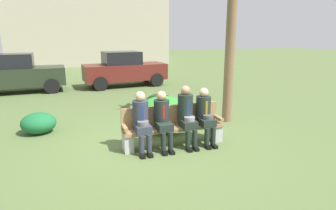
% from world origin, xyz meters
% --- Properties ---
extents(ground_plane, '(80.00, 80.00, 0.00)m').
position_xyz_m(ground_plane, '(0.00, 0.00, 0.00)').
color(ground_plane, '#536737').
extents(park_bench, '(2.30, 0.44, 0.90)m').
position_xyz_m(park_bench, '(0.34, -0.18, 0.44)').
color(park_bench, '#99754C').
rests_on(park_bench, ground).
extents(seated_man_leftmost, '(0.34, 0.72, 1.29)m').
position_xyz_m(seated_man_leftmost, '(-0.41, -0.31, 0.72)').
color(seated_man_leftmost, '#2D3342').
rests_on(seated_man_leftmost, ground).
extents(seated_man_centerleft, '(0.34, 0.72, 1.27)m').
position_xyz_m(seated_man_centerleft, '(0.06, -0.31, 0.71)').
color(seated_man_centerleft, '#1E2823').
rests_on(seated_man_centerleft, ground).
extents(seated_man_centerright, '(0.34, 0.72, 1.36)m').
position_xyz_m(seated_man_centerright, '(0.62, -0.31, 0.75)').
color(seated_man_centerright, '#1E2823').
rests_on(seated_man_centerright, ground).
extents(seated_man_rightmost, '(0.34, 0.72, 1.28)m').
position_xyz_m(seated_man_rightmost, '(1.08, -0.32, 0.71)').
color(seated_man_rightmost, '#1E2823').
rests_on(seated_man_rightmost, ground).
extents(shrub_near_bench, '(0.93, 0.85, 0.58)m').
position_xyz_m(shrub_near_bench, '(0.89, 2.72, 0.29)').
color(shrub_near_bench, '#2C5223').
rests_on(shrub_near_bench, ground).
extents(shrub_mid_lawn, '(0.86, 0.79, 0.54)m').
position_xyz_m(shrub_mid_lawn, '(-2.64, 1.63, 0.27)').
color(shrub_mid_lawn, '#1C6435').
rests_on(shrub_mid_lawn, ground).
extents(shrub_far_lawn, '(1.43, 1.31, 0.89)m').
position_xyz_m(shrub_far_lawn, '(0.45, 0.90, 0.45)').
color(shrub_far_lawn, '#2B7B2A').
rests_on(shrub_far_lawn, ground).
extents(parked_car_near, '(3.98, 1.88, 1.68)m').
position_xyz_m(parked_car_near, '(-4.05, 7.66, 0.84)').
color(parked_car_near, '#232D1E').
rests_on(parked_car_near, ground).
extents(parked_car_far, '(4.04, 2.03, 1.68)m').
position_xyz_m(parked_car_far, '(0.67, 7.80, 0.84)').
color(parked_car_far, '#591E19').
rests_on(parked_car_far, ground).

